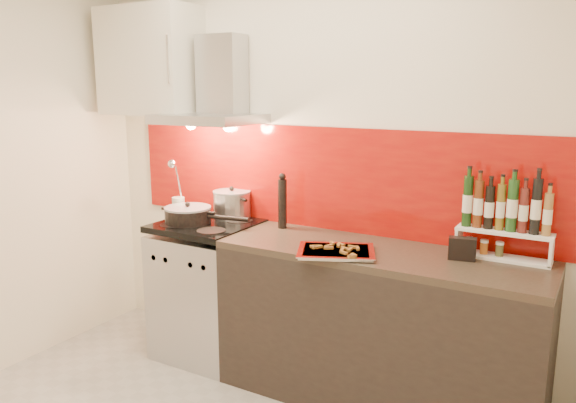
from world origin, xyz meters
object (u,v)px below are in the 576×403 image
Objects in this scene: saute_pan at (189,215)px; baking_tray at (336,251)px; stock_pot at (232,204)px; range_stove at (209,291)px; counter at (378,327)px; pepper_mill at (282,202)px.

baking_tray is at bearing -5.88° from saute_pan.
stock_pot reaches higher than saute_pan.
stock_pot is at bearing 57.94° from saute_pan.
counter is at bearing 0.23° from range_stove.
pepper_mill is (0.48, 0.17, 0.63)m from range_stove.
pepper_mill is at bearing 147.76° from baking_tray.
pepper_mill reaches higher than counter.
counter is 1.40m from saute_pan.
pepper_mill is 0.66m from baking_tray.
stock_pot is 0.42m from pepper_mill.
pepper_mill reaches higher than range_stove.
baking_tray is (0.95, -0.37, -0.09)m from stock_pot.
range_stove is 1.56× the size of saute_pan.
saute_pan is (-0.10, -0.06, 0.52)m from range_stove.
pepper_mill reaches higher than stock_pot.
baking_tray reaches higher than range_stove.
stock_pot is at bearing 72.11° from range_stove.
range_stove is at bearing 170.27° from baking_tray.
saute_pan is at bearing -148.43° from range_stove.
range_stove is at bearing -107.89° from stock_pot.
saute_pan reaches higher than baking_tray.
counter is at bearing -12.53° from pepper_mill.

